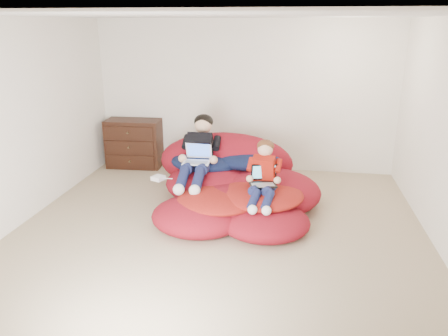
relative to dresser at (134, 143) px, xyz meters
The scene contains 9 objects.
room_shell 2.95m from the dresser, 49.83° to the right, with size 5.10×5.10×2.77m.
dresser is the anchor object (origin of this frame).
beanbag_pile 2.38m from the dresser, 34.73° to the right, with size 2.45×2.43×0.92m.
cream_pillow 1.57m from the dresser, 19.98° to the right, with size 0.45×0.29×0.29m, color white.
older_boy 1.93m from the dresser, 40.95° to the right, with size 0.38×1.31×0.83m.
younger_boy 3.04m from the dresser, 37.57° to the right, with size 0.35×0.90×0.71m.
laptop_white 1.99m from the dresser, 43.15° to the right, with size 0.37×0.35×0.26m.
laptop_black 3.04m from the dresser, 37.78° to the right, with size 0.38×0.37×0.24m.
power_adapter 1.92m from the dresser, 59.99° to the right, with size 0.15×0.15×0.06m, color white.
Camera 1 is at (0.84, -4.77, 2.43)m, focal length 35.00 mm.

